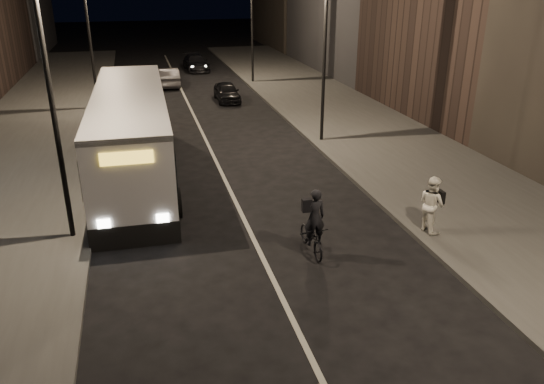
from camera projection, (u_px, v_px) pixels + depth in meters
ground at (274, 281)px, 14.71m from camera, size 180.00×180.00×0.00m
sidewalk_right at (359, 127)px, 29.16m from camera, size 7.00×70.00×0.16m
sidewalk_left at (28, 150)px, 25.26m from camera, size 7.00×70.00×0.16m
streetlight_right_mid at (320, 32)px, 24.63m from camera, size 1.20×0.44×8.12m
streetlight_right_far at (248, 10)px, 38.95m from camera, size 1.20×0.44×8.12m
streetlight_left_near at (57, 70)px, 15.02m from camera, size 1.20×0.44×8.12m
streetlight_left_far at (92, 20)px, 31.13m from camera, size 1.20×0.44×8.12m
city_bus at (132, 131)px, 21.64m from camera, size 3.29×13.20×3.54m
cyclist_on_bicycle at (312, 231)px, 15.94m from camera, size 0.70×1.87×2.14m
pedestrian_woman at (432, 204)px, 16.90m from camera, size 0.84×1.01×1.86m
car_near at (227, 92)px, 35.11m from camera, size 1.47×3.63×1.23m
car_mid at (168, 77)px, 39.68m from camera, size 1.50×4.21×1.38m
car_far at (196, 63)px, 46.27m from camera, size 2.08×4.67×1.33m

